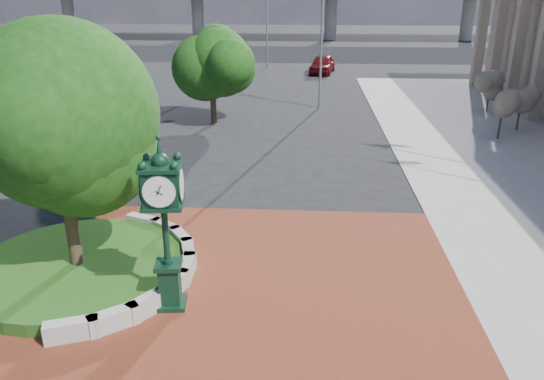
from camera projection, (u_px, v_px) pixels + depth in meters
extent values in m
plane|color=black|center=(249.00, 280.00, 15.21)|extent=(200.00, 200.00, 0.00)
cube|color=brown|center=(245.00, 299.00, 14.27)|extent=(12.00, 12.00, 0.04)
cube|color=#9E9B93|center=(72.00, 331.00, 12.54)|extent=(1.29, 0.76, 0.54)
cube|color=#9E9B93|center=(114.00, 320.00, 12.93)|extent=(1.20, 1.04, 0.54)
cube|color=#9E9B93|center=(149.00, 305.00, 13.54)|extent=(1.00, 1.22, 0.54)
cube|color=#9E9B93|center=(173.00, 287.00, 14.33)|extent=(0.71, 1.30, 0.54)
cube|color=#9E9B93|center=(186.00, 270.00, 15.21)|extent=(0.35, 1.25, 0.54)
cube|color=#9E9B93|center=(188.00, 254.00, 16.12)|extent=(0.71, 1.30, 0.54)
cube|color=#9E9B93|center=(181.00, 240.00, 16.95)|extent=(1.00, 1.22, 0.54)
cube|color=#9E9B93|center=(166.00, 230.00, 17.65)|extent=(1.20, 1.04, 0.54)
cube|color=#9E9B93|center=(144.00, 224.00, 18.13)|extent=(1.29, 0.76, 0.54)
cylinder|color=#1D4D16|center=(78.00, 268.00, 15.43)|extent=(6.10, 6.10, 0.40)
cylinder|color=#9E9B93|center=(69.00, 18.00, 81.24)|extent=(1.80, 1.80, 6.00)
cylinder|color=#9E9B93|center=(198.00, 18.00, 80.06)|extent=(1.80, 1.80, 6.00)
cylinder|color=#9E9B93|center=(331.00, 19.00, 78.88)|extent=(1.80, 1.80, 6.00)
cylinder|color=#9E9B93|center=(467.00, 19.00, 77.70)|extent=(1.80, 1.80, 6.00)
cylinder|color=#38281C|center=(74.00, 241.00, 15.11)|extent=(0.36, 0.36, 2.17)
sphere|color=#133E10|center=(61.00, 152.00, 14.14)|extent=(5.20, 5.20, 5.20)
cylinder|color=#38281C|center=(214.00, 108.00, 31.82)|extent=(0.36, 0.36, 1.92)
sphere|color=#133E10|center=(212.00, 69.00, 30.99)|extent=(4.40, 4.40, 4.40)
cube|color=black|center=(171.00, 303.00, 13.95)|extent=(0.86, 0.86, 0.15)
cube|color=black|center=(170.00, 284.00, 13.74)|extent=(0.59, 0.59, 1.06)
cube|color=black|center=(168.00, 265.00, 13.53)|extent=(0.75, 0.75, 0.12)
cylinder|color=black|center=(166.00, 234.00, 13.21)|extent=(0.16, 0.16, 1.64)
cube|color=black|center=(162.00, 185.00, 12.74)|extent=(0.96, 0.96, 0.87)
cylinder|color=white|center=(159.00, 192.00, 12.32)|extent=(0.77, 0.15, 0.77)
cylinder|color=white|center=(164.00, 178.00, 13.16)|extent=(0.77, 0.15, 0.77)
cylinder|color=white|center=(143.00, 185.00, 12.71)|extent=(0.15, 0.77, 0.77)
cylinder|color=white|center=(181.00, 185.00, 12.76)|extent=(0.15, 0.77, 0.77)
sphere|color=black|center=(160.00, 161.00, 12.52)|extent=(0.42, 0.42, 0.42)
cone|color=black|center=(159.00, 148.00, 12.40)|extent=(0.17, 0.17, 0.48)
imported|color=#500B10|center=(322.00, 64.00, 49.85)|extent=(2.83, 5.20, 1.68)
cylinder|color=slate|center=(321.00, 42.00, 34.68)|extent=(0.16, 0.16, 8.72)
cylinder|color=slate|center=(267.00, 21.00, 51.83)|extent=(0.16, 0.16, 8.93)
cylinder|color=#38281C|center=(499.00, 129.00, 28.65)|extent=(0.10, 0.10, 1.20)
sphere|color=#AA5582|center=(502.00, 111.00, 28.29)|extent=(1.20, 1.20, 1.20)
cylinder|color=#38281C|center=(518.00, 120.00, 30.40)|extent=(0.10, 0.10, 1.20)
sphere|color=#AA5582|center=(521.00, 103.00, 30.04)|extent=(1.20, 1.20, 1.20)
cylinder|color=#38281C|center=(488.00, 103.00, 34.86)|extent=(0.10, 0.10, 1.20)
sphere|color=#AA5582|center=(490.00, 88.00, 34.49)|extent=(1.20, 1.20, 1.20)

